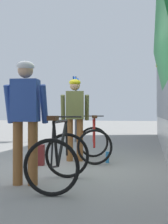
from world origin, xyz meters
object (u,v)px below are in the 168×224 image
bicycle_near_red (94,142)px  water_bottle_near_the_bikes (107,157)px  backpack_on_platform (37,155)px  cyclist_near_in_olive (75,112)px  cyclist_far_in_blue (25,111)px  platform_sign_post (76,98)px  bicycle_far_black (60,157)px

bicycle_near_red → water_bottle_near_the_bikes: bicycle_near_red is taller
backpack_on_platform → water_bottle_near_the_bikes: backpack_on_platform is taller
cyclist_near_in_olive → bicycle_near_red: size_ratio=1.47×
cyclist_near_in_olive → cyclist_far_in_blue: 2.18m
bicycle_near_red → platform_sign_post: platform_sign_post is taller
cyclist_far_in_blue → bicycle_far_black: size_ratio=1.55×
bicycle_near_red → bicycle_far_black: bearing=-91.1°
bicycle_near_red → platform_sign_post: 4.53m
cyclist_near_in_olive → platform_sign_post: bearing=104.6°
cyclist_near_in_olive → bicycle_far_black: bearing=-80.6°
bicycle_near_red → platform_sign_post: (-1.49, 4.10, 1.22)m
cyclist_near_in_olive → backpack_on_platform: (-0.60, -0.65, -0.85)m
water_bottle_near_the_bikes → bicycle_far_black: bearing=-100.0°
bicycle_near_red → platform_sign_post: size_ratio=0.50×
cyclist_near_in_olive → bicycle_near_red: cyclist_near_in_olive is taller
cyclist_near_in_olive → bicycle_near_red: bearing=18.0°
platform_sign_post → backpack_on_platform: bearing=-84.2°
bicycle_far_black → water_bottle_near_the_bikes: bearing=80.0°
bicycle_near_red → cyclist_far_in_blue: bearing=-103.2°
cyclist_near_in_olive → water_bottle_near_the_bikes: cyclist_near_in_olive is taller
backpack_on_platform → bicycle_far_black: bearing=-68.2°
bicycle_near_red → water_bottle_near_the_bikes: 0.47m
backpack_on_platform → water_bottle_near_the_bikes: (1.32, 0.58, -0.09)m
cyclist_near_in_olive → cyclist_far_in_blue: (-0.15, -2.17, 0.00)m
cyclist_near_in_olive → bicycle_near_red: (0.39, 0.13, -0.65)m
bicycle_far_black → backpack_on_platform: (-0.95, 1.47, -0.20)m
bicycle_far_black → cyclist_far_in_blue: bearing=-174.5°
bicycle_far_black → platform_sign_post: 6.63m
backpack_on_platform → platform_sign_post: bearing=84.7°
cyclist_near_in_olive → platform_sign_post: 4.41m
bicycle_far_black → bicycle_near_red: bearing=88.9°
cyclist_near_in_olive → water_bottle_near_the_bikes: size_ratio=7.67×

